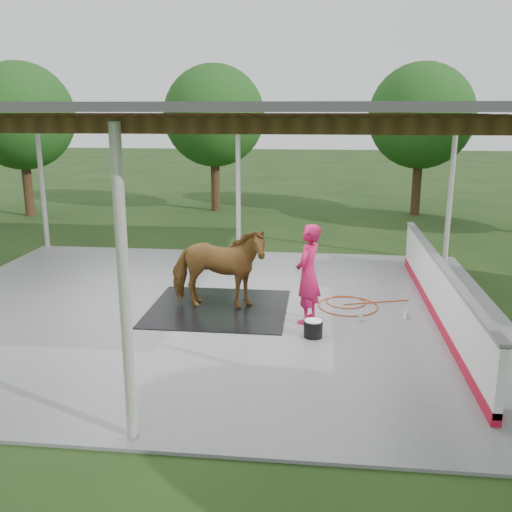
# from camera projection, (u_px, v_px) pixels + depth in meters

# --- Properties ---
(ground) EXTENTS (100.00, 100.00, 0.00)m
(ground) POSITION_uv_depth(u_px,v_px,m) (206.00, 312.00, 11.70)
(ground) COLOR #1E3814
(concrete_slab) EXTENTS (12.00, 10.00, 0.05)m
(concrete_slab) POSITION_uv_depth(u_px,v_px,m) (206.00, 310.00, 11.70)
(concrete_slab) COLOR slate
(concrete_slab) RESTS_ON ground
(pavilion_structure) EXTENTS (12.60, 10.60, 4.05)m
(pavilion_structure) POSITION_uv_depth(u_px,v_px,m) (202.00, 113.00, 10.72)
(pavilion_structure) COLOR beige
(pavilion_structure) RESTS_ON ground
(dasher_board) EXTENTS (0.16, 8.00, 1.15)m
(dasher_board) POSITION_uv_depth(u_px,v_px,m) (439.00, 292.00, 11.05)
(dasher_board) COLOR #A60D25
(dasher_board) RESTS_ON concrete_slab
(tree_belt) EXTENTS (28.00, 28.00, 5.80)m
(tree_belt) POSITION_uv_depth(u_px,v_px,m) (226.00, 122.00, 11.59)
(tree_belt) COLOR #382314
(tree_belt) RESTS_ON ground
(rubber_mat) EXTENTS (2.80, 2.62, 0.02)m
(rubber_mat) POSITION_uv_depth(u_px,v_px,m) (219.00, 308.00, 11.73)
(rubber_mat) COLOR black
(rubber_mat) RESTS_ON concrete_slab
(horse) EXTENTS (2.02, 0.94, 1.69)m
(horse) POSITION_uv_depth(u_px,v_px,m) (218.00, 268.00, 11.52)
(horse) COLOR brown
(horse) RESTS_ON rubber_mat
(handler) EXTENTS (0.67, 0.81, 1.91)m
(handler) POSITION_uv_depth(u_px,v_px,m) (308.00, 274.00, 10.79)
(handler) COLOR #B01246
(handler) RESTS_ON concrete_slab
(wash_bucket) EXTENTS (0.34, 0.34, 0.32)m
(wash_bucket) POSITION_uv_depth(u_px,v_px,m) (313.00, 328.00, 10.24)
(wash_bucket) COLOR black
(wash_bucket) RESTS_ON concrete_slab
(soap_bottle_a) EXTENTS (0.14, 0.14, 0.25)m
(soap_bottle_a) POSITION_uv_depth(u_px,v_px,m) (361.00, 315.00, 11.00)
(soap_bottle_a) COLOR silver
(soap_bottle_a) RESTS_ON concrete_slab
(soap_bottle_b) EXTENTS (0.13, 0.13, 0.20)m
(soap_bottle_b) POSITION_uv_depth(u_px,v_px,m) (406.00, 314.00, 11.15)
(soap_bottle_b) COLOR #338CD8
(soap_bottle_b) RESTS_ON concrete_slab
(hose_coil) EXTENTS (1.94, 1.29, 0.02)m
(hose_coil) POSITION_uv_depth(u_px,v_px,m) (348.00, 305.00, 11.93)
(hose_coil) COLOR #A1330B
(hose_coil) RESTS_ON concrete_slab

